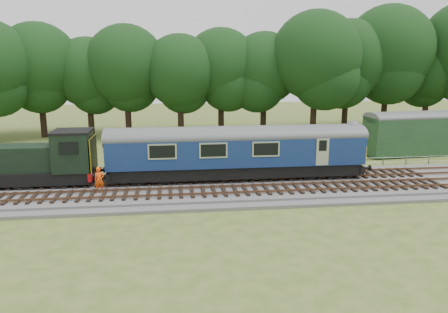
{
  "coord_description": "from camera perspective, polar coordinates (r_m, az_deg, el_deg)",
  "views": [
    {
      "loc": [
        -1.2,
        -28.53,
        8.77
      ],
      "look_at": [
        2.43,
        1.4,
        2.0
      ],
      "focal_mm": 35.0,
      "sensor_mm": 36.0,
      "label": 1
    }
  ],
  "objects": [
    {
      "name": "track_south",
      "position": [
        28.22,
        -4.18,
        -4.6
      ],
      "size": [
        67.2,
        2.4,
        0.21
      ],
      "color": "black",
      "rests_on": "ballast"
    },
    {
      "name": "track_north",
      "position": [
        31.09,
        -4.45,
        -2.97
      ],
      "size": [
        67.2,
        2.4,
        0.21
      ],
      "color": "black",
      "rests_on": "ballast"
    },
    {
      "name": "shed",
      "position": [
        46.01,
        21.82,
        2.35
      ],
      "size": [
        3.6,
        3.6,
        2.48
      ],
      "rotation": [
        0.0,
        0.0,
        -0.21
      ],
      "color": "#1A3B22",
      "rests_on": "ground"
    },
    {
      "name": "shunter_loco",
      "position": [
        32.09,
        -23.74,
        -0.66
      ],
      "size": [
        8.91,
        2.6,
        3.38
      ],
      "color": "black",
      "rests_on": "ground"
    },
    {
      "name": "worker",
      "position": [
        29.04,
        -15.97,
        -2.97
      ],
      "size": [
        0.71,
        0.58,
        1.69
      ],
      "primitive_type": "imported",
      "rotation": [
        0.0,
        0.0,
        0.33
      ],
      "color": "#FB4C0D",
      "rests_on": "ballast"
    },
    {
      "name": "fence",
      "position": [
        34.19,
        -4.67,
        -2.25
      ],
      "size": [
        64.0,
        0.12,
        1.0
      ],
      "primitive_type": null,
      "color": "#6B6054",
      "rests_on": "ground"
    },
    {
      "name": "ground",
      "position": [
        29.87,
        -4.32,
        -4.45
      ],
      "size": [
        120.0,
        120.0,
        0.0
      ],
      "primitive_type": "plane",
      "color": "#445B21",
      "rests_on": "ground"
    },
    {
      "name": "ballast",
      "position": [
        29.82,
        -4.32,
        -4.13
      ],
      "size": [
        70.0,
        7.0,
        0.35
      ],
      "primitive_type": "cube",
      "color": "#4C4C4F",
      "rests_on": "ground"
    },
    {
      "name": "tree_line",
      "position": [
        51.29,
        -5.48,
        2.75
      ],
      "size": [
        70.0,
        8.0,
        18.0
      ],
      "primitive_type": null,
      "color": "black",
      "rests_on": "ground"
    },
    {
      "name": "dmu_railcar",
      "position": [
        30.89,
        1.69,
        1.14
      ],
      "size": [
        18.05,
        2.86,
        3.88
      ],
      "color": "black",
      "rests_on": "ground"
    },
    {
      "name": "parked_coach",
      "position": [
        45.95,
        26.89,
        3.12
      ],
      "size": [
        15.81,
        4.25,
        3.99
      ],
      "rotation": [
        0.0,
        0.0,
        0.1
      ],
      "color": "#1A3B22",
      "rests_on": "ground"
    }
  ]
}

